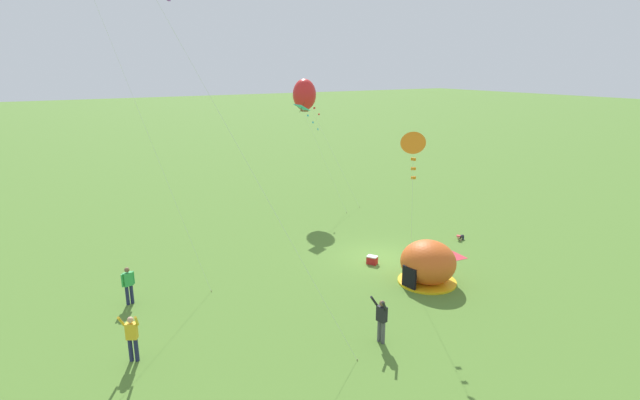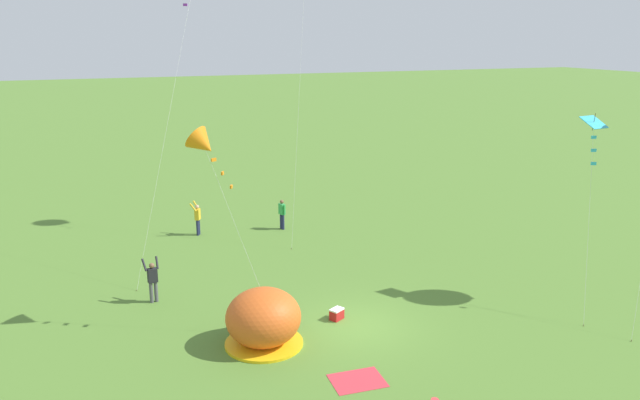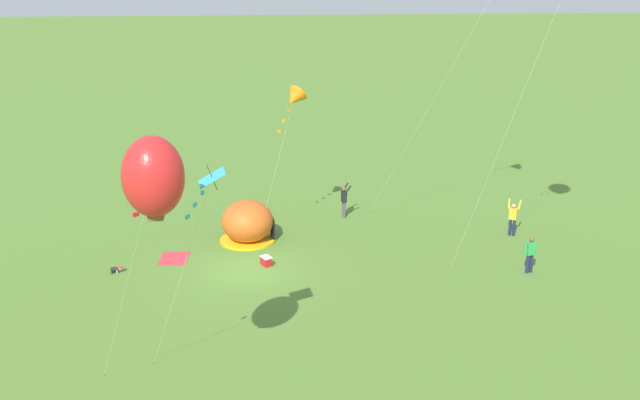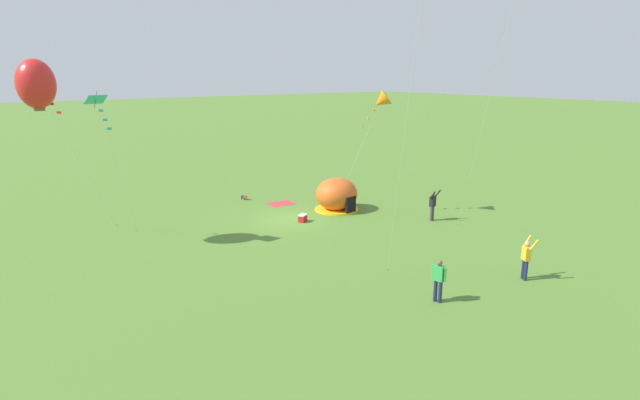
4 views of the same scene
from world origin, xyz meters
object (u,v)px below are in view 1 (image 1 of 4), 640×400
at_px(popup_tent, 428,263).
at_px(person_arms_raised, 381,318).
at_px(cooler_box, 372,260).
at_px(person_watching_sky, 132,336).
at_px(person_far_back, 128,284).
at_px(kite_red, 304,95).
at_px(toddler_crawling, 460,237).
at_px(kite_orange, 413,148).
at_px(kite_cyan, 305,112).

relative_size(popup_tent, person_arms_raised, 1.49).
bearing_deg(cooler_box, person_watching_sky, 102.65).
height_order(popup_tent, person_far_back, popup_tent).
bearing_deg(kite_red, person_arms_raised, 158.61).
bearing_deg(toddler_crawling, cooler_box, 92.35).
distance_m(person_watching_sky, kite_orange, 12.66).
height_order(cooler_box, toddler_crawling, cooler_box).
relative_size(popup_tent, kite_red, 0.30).
bearing_deg(popup_tent, kite_cyan, -3.82).
height_order(person_far_back, kite_red, kite_red).
height_order(toddler_crawling, kite_cyan, kite_cyan).
relative_size(cooler_box, toddler_crawling, 1.16).
relative_size(toddler_crawling, kite_orange, 0.07).
height_order(person_watching_sky, person_arms_raised, same).
distance_m(toddler_crawling, person_arms_raised, 13.02).
xyz_separation_m(person_far_back, kite_red, (10.76, -14.93, 7.11)).
bearing_deg(person_far_back, person_arms_raised, -137.52).
relative_size(person_far_back, kite_red, 0.19).
relative_size(toddler_crawling, person_arms_raised, 0.29).
bearing_deg(popup_tent, kite_red, -7.87).
bearing_deg(person_far_back, kite_red, -54.21).
bearing_deg(toddler_crawling, popup_tent, 120.69).
bearing_deg(kite_orange, kite_cyan, -12.76).
xyz_separation_m(popup_tent, person_watching_sky, (0.40, 13.50, 0.00)).
xyz_separation_m(toddler_crawling, kite_red, (12.31, 3.74, 7.89)).
xyz_separation_m(kite_red, kite_orange, (-17.15, 4.65, -1.12)).
xyz_separation_m(popup_tent, person_far_back, (5.06, 12.74, -0.03)).
xyz_separation_m(toddler_crawling, kite_orange, (-4.84, 8.39, 6.78)).
xyz_separation_m(cooler_box, kite_cyan, (10.30, -1.77, 6.88)).
bearing_deg(cooler_box, person_far_back, 81.27).
distance_m(popup_tent, person_watching_sky, 13.51).
relative_size(popup_tent, kite_orange, 0.37).
relative_size(cooler_box, person_watching_sky, 0.34).
distance_m(toddler_crawling, person_far_back, 18.74).
relative_size(popup_tent, toddler_crawling, 5.09).
distance_m(person_far_back, person_arms_raised, 11.11).
xyz_separation_m(person_watching_sky, person_arms_raised, (-3.53, -8.26, -0.00)).
bearing_deg(person_watching_sky, person_far_back, -9.27).
relative_size(person_watching_sky, person_far_back, 1.10).
distance_m(toddler_crawling, kite_red, 15.09).
bearing_deg(person_watching_sky, kite_orange, -98.90).
bearing_deg(popup_tent, person_arms_raised, 120.87).
distance_m(kite_red, kite_cyan, 2.79).
height_order(popup_tent, kite_cyan, kite_cyan).
bearing_deg(popup_tent, cooler_box, 15.01).
distance_m(popup_tent, person_far_back, 13.71).
height_order(popup_tent, kite_orange, kite_orange).
bearing_deg(toddler_crawling, kite_cyan, 26.60).
xyz_separation_m(person_far_back, kite_orange, (-6.39, -10.28, 5.99)).
relative_size(person_arms_raised, kite_red, 0.21).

